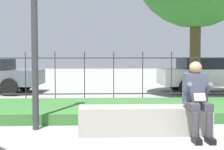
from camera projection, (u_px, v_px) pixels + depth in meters
The scene contains 6 objects.
ground_plane at pixel (146, 134), 5.55m from camera, with size 60.00×60.00×0.00m, color gray.
stone_bench at pixel (145, 122), 5.54m from camera, with size 2.32×0.51×0.49m.
person_seated_reader at pixel (197, 96), 5.25m from camera, with size 0.42×0.73×1.29m.
grass_berm at pixel (134, 109), 7.46m from camera, with size 10.37×2.44×0.23m.
iron_fence at pixel (128, 76), 8.97m from camera, with size 8.37×0.03×1.52m.
car_parked_right at pixel (214, 74), 11.84m from camera, with size 4.18×2.00×1.31m.
Camera 1 is at (-0.82, -5.45, 1.37)m, focal length 50.00 mm.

